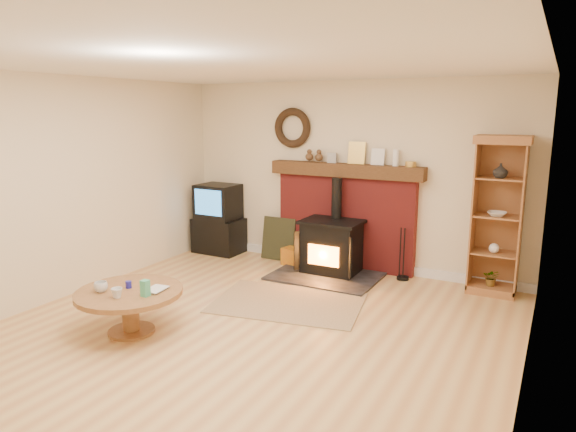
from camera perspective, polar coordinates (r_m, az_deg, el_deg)
The scene contains 11 objects.
ground at distance 5.21m, azimuth -5.24°, elevation -13.30°, with size 5.50×5.50×0.00m, color tan.
room_shell at distance 4.84m, azimuth -5.17°, elevation 5.95°, with size 5.02×5.52×2.61m.
chimney_breast at distance 7.23m, azimuth 6.36°, elevation 0.47°, with size 2.20×0.22×1.78m.
wood_stove at distance 6.99m, azimuth 4.77°, elevation -3.58°, with size 1.40×1.00×1.30m.
area_rug at distance 6.04m, azimuth 0.02°, elevation -9.59°, with size 1.68×1.15×0.01m, color brown.
tv_unit at distance 8.09m, azimuth -7.72°, elevation -0.45°, with size 0.74×0.53×1.08m.
curio_cabinet at distance 6.62m, azimuth 22.25°, elevation 0.03°, with size 0.61×0.44×1.91m.
firelog_box at distance 7.41m, azimuth 0.97°, elevation -4.59°, with size 0.40×0.25×0.25m, color gold.
leaning_painting at distance 7.66m, azimuth -1.07°, elevation -2.54°, with size 0.53×0.03×0.64m, color black.
fire_tools at distance 6.97m, azimuth 12.60°, elevation -6.08°, with size 0.16×0.16×0.70m.
coffee_table at distance 5.39m, azimuth -17.24°, elevation -8.74°, with size 1.05×1.05×0.61m.
Camera 1 is at (2.63, -3.92, 2.19)m, focal length 32.00 mm.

